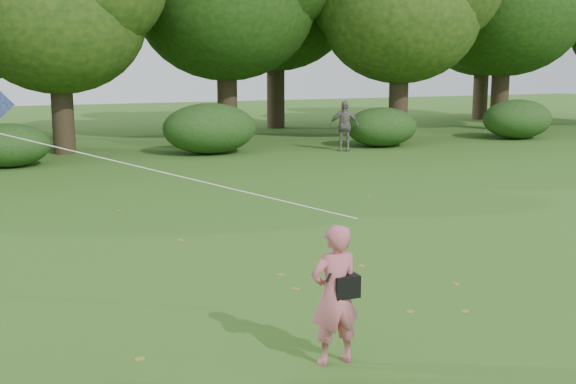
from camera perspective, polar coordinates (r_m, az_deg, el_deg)
name	(u,v)px	position (r m, az deg, el deg)	size (l,w,h in m)	color
ground	(373,328)	(9.69, 6.70, -10.61)	(100.00, 100.00, 0.00)	#265114
man_kite_flyer	(335,295)	(8.33, 3.70, -8.10)	(0.60, 0.39, 1.65)	#CA5F72
bystander_right	(344,126)	(27.71, 4.45, 5.24)	(1.13, 0.47, 1.92)	slate
crossbody_bag	(345,285)	(8.32, 4.53, -7.35)	(0.43, 0.20, 0.68)	black
tree_line	(143,7)	(31.44, -11.41, 14.16)	(54.70, 15.30, 9.48)	#3A2D1E
shrub_band	(109,135)	(25.89, -13.99, 4.36)	(39.15, 3.22, 1.88)	#264919
fallen_leaves	(302,263)	(12.50, 1.09, -5.65)	(7.57, 8.84, 0.01)	olive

